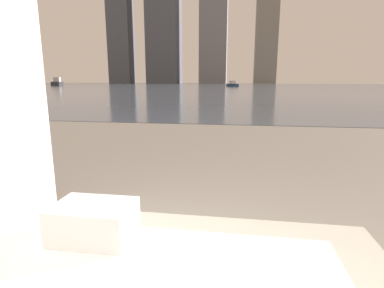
# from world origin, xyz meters

# --- Properties ---
(towel_stack) EXTENTS (0.26, 0.18, 0.12)m
(towel_stack) POSITION_xyz_m (-0.09, 0.86, 0.56)
(towel_stack) COLOR white
(towel_stack) RESTS_ON bathtub
(harbor_water) EXTENTS (180.00, 110.00, 0.01)m
(harbor_water) POSITION_xyz_m (0.00, 62.00, 0.01)
(harbor_water) COLOR slate
(harbor_water) RESTS_ON ground_plane
(harbor_boat_1) EXTENTS (2.28, 2.83, 1.03)m
(harbor_boat_1) POSITION_xyz_m (-0.84, 54.72, 0.37)
(harbor_boat_1) COLOR navy
(harbor_boat_1) RESTS_ON harbor_water
(harbor_boat_3) EXTENTS (3.06, 4.83, 1.71)m
(harbor_boat_3) POSITION_xyz_m (-37.37, 58.85, 0.61)
(harbor_boat_3) COLOR #2D2D33
(harbor_boat_3) RESTS_ON harbor_water
(skyline_tower_2) EXTENTS (9.92, 10.95, 34.81)m
(skyline_tower_2) POSITION_xyz_m (-9.69, 118.00, 17.41)
(skyline_tower_2) COLOR slate
(skyline_tower_2) RESTS_ON ground_plane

